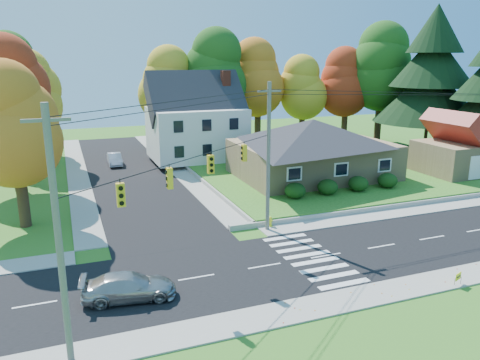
{
  "coord_description": "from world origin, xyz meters",
  "views": [
    {
      "loc": [
        -14.02,
        -22.28,
        11.43
      ],
      "look_at": [
        -2.43,
        8.0,
        2.96
      ],
      "focal_mm": 35.0,
      "sensor_mm": 36.0,
      "label": 1
    }
  ],
  "objects_px": {
    "silver_sedan": "(129,287)",
    "fire_hydrant": "(270,222)",
    "ranch_house": "(313,147)",
    "white_car": "(115,159)"
  },
  "relations": [
    {
      "from": "silver_sedan",
      "to": "fire_hydrant",
      "type": "bearing_deg",
      "value": -49.16
    },
    {
      "from": "silver_sedan",
      "to": "fire_hydrant",
      "type": "relative_size",
      "value": 5.77
    },
    {
      "from": "silver_sedan",
      "to": "white_car",
      "type": "bearing_deg",
      "value": 3.33
    },
    {
      "from": "silver_sedan",
      "to": "ranch_house",
      "type": "bearing_deg",
      "value": -40.6
    },
    {
      "from": "ranch_house",
      "to": "fire_hydrant",
      "type": "bearing_deg",
      "value": -131.26
    },
    {
      "from": "white_car",
      "to": "silver_sedan",
      "type": "bearing_deg",
      "value": -94.06
    },
    {
      "from": "silver_sedan",
      "to": "white_car",
      "type": "distance_m",
      "value": 30.72
    },
    {
      "from": "white_car",
      "to": "fire_hydrant",
      "type": "height_order",
      "value": "white_car"
    },
    {
      "from": "ranch_house",
      "to": "white_car",
      "type": "relative_size",
      "value": 3.7
    },
    {
      "from": "fire_hydrant",
      "to": "silver_sedan",
      "type": "bearing_deg",
      "value": -147.63
    }
  ]
}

